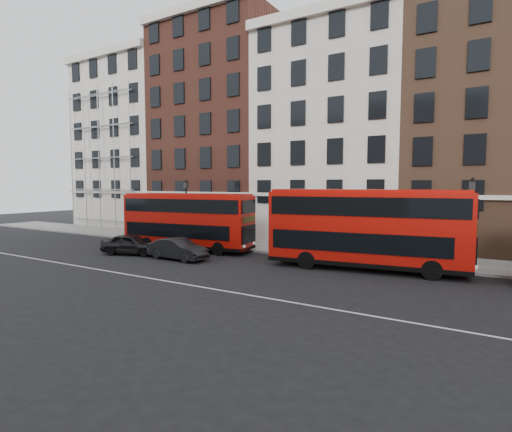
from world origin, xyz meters
The scene contains 12 objects.
ground centered at (0.00, 0.00, 0.00)m, with size 120.00×120.00×0.00m, color black.
pavement centered at (0.00, 10.50, 0.07)m, with size 80.00×5.00×0.15m, color gray.
kerb centered at (0.00, 8.00, 0.08)m, with size 80.00×0.30×0.16m, color gray.
road_centre_line centered at (0.00, -2.00, 0.01)m, with size 70.00×0.12×0.01m, color white.
building_terrace centered at (-0.31, 17.88, 10.24)m, with size 64.00×11.95×22.00m.
bus_b centered at (-7.69, 6.17, 2.34)m, with size 10.59×3.76×4.35m.
bus_c centered at (5.99, 6.17, 2.55)m, with size 11.58×4.11×4.76m.
car_rear centered at (-9.88, 2.61, 0.74)m, with size 1.75×4.35×1.48m, color black.
car_front centered at (-5.67, 2.86, 0.72)m, with size 1.52×4.37×1.44m, color black.
lamp_post_left centered at (-10.22, 8.97, 3.08)m, with size 0.44×0.44×5.33m.
lamp_post_right centered at (11.32, 9.27, 3.08)m, with size 0.44×0.44×5.33m.
iron_railings centered at (0.00, 12.70, 0.65)m, with size 6.60×0.06×1.00m, color black, non-canonical shape.
Camera 1 is at (12.61, -17.12, 5.05)m, focal length 28.00 mm.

